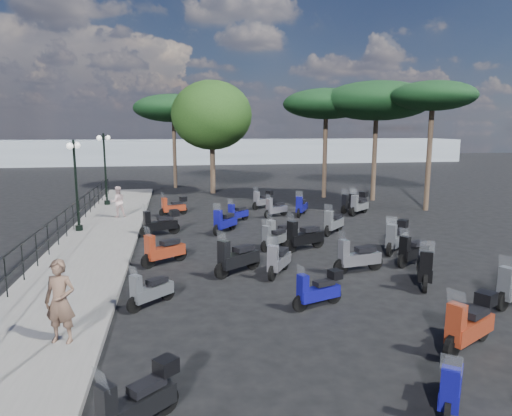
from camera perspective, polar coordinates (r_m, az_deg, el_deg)
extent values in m
plane|color=black|center=(16.58, 2.16, -5.73)|extent=(120.00, 120.00, 0.00)
cube|color=slate|center=(19.34, -19.07, -3.77)|extent=(3.00, 30.00, 0.15)
cylinder|color=black|center=(13.52, -28.81, -7.54)|extent=(0.04, 0.04, 1.10)
cylinder|color=black|center=(14.77, -27.15, -5.99)|extent=(0.04, 0.04, 1.10)
cylinder|color=black|center=(16.04, -25.75, -4.69)|extent=(0.04, 0.04, 1.10)
cylinder|color=black|center=(17.32, -24.56, -3.57)|extent=(0.04, 0.04, 1.10)
cylinder|color=black|center=(18.62, -23.54, -2.60)|extent=(0.04, 0.04, 1.10)
cylinder|color=black|center=(19.92, -22.66, -1.77)|extent=(0.04, 0.04, 1.10)
cylinder|color=black|center=(21.24, -21.88, -1.03)|extent=(0.04, 0.04, 1.10)
cylinder|color=black|center=(22.56, -21.20, -0.38)|extent=(0.04, 0.04, 1.10)
cylinder|color=black|center=(23.88, -20.59, 0.20)|extent=(0.04, 0.04, 1.10)
cylinder|color=black|center=(25.21, -20.05, 0.71)|extent=(0.04, 0.04, 1.10)
cylinder|color=black|center=(26.55, -19.56, 1.18)|extent=(0.04, 0.04, 1.10)
cylinder|color=black|center=(27.88, -19.11, 1.60)|extent=(0.04, 0.04, 1.10)
cylinder|color=black|center=(29.22, -18.71, 1.98)|extent=(0.04, 0.04, 1.10)
cylinder|color=black|center=(30.57, -18.34, 2.33)|extent=(0.04, 0.04, 1.10)
cylinder|color=black|center=(31.91, -18.01, 2.65)|extent=(0.04, 0.04, 1.10)
cube|color=black|center=(19.17, -23.19, -0.62)|extent=(0.04, 26.00, 0.04)
cube|color=black|center=(19.27, -23.09, -2.17)|extent=(0.04, 26.00, 0.04)
cylinder|color=black|center=(21.00, -21.24, -2.31)|extent=(0.31, 0.31, 0.23)
cylinder|color=black|center=(20.72, -21.55, 2.59)|extent=(0.11, 0.11, 3.86)
cylinder|color=black|center=(20.59, -21.87, 7.52)|extent=(0.15, 0.87, 0.04)
sphere|color=white|center=(21.00, -21.47, 7.31)|extent=(0.27, 0.27, 0.27)
sphere|color=white|center=(20.18, -22.24, 7.19)|extent=(0.27, 0.27, 0.27)
cylinder|color=black|center=(27.57, -18.11, 0.67)|extent=(0.32, 0.32, 0.24)
cylinder|color=black|center=(27.35, -18.32, 4.61)|extent=(0.11, 0.11, 4.05)
cylinder|color=black|center=(27.25, -18.54, 8.53)|extent=(0.38, 0.86, 0.04)
sphere|color=white|center=(27.65, -18.05, 8.36)|extent=(0.28, 0.28, 0.28)
sphere|color=white|center=(26.86, -19.02, 8.27)|extent=(0.28, 0.28, 0.28)
imported|color=brown|center=(10.21, -23.28, -10.68)|extent=(0.72, 0.56, 1.74)
imported|color=beige|center=(23.44, -16.90, 0.76)|extent=(0.88, 0.77, 1.53)
cylinder|color=black|center=(7.96, -11.16, -22.56)|extent=(0.40, 0.36, 0.45)
cube|color=black|center=(7.61, -14.43, -22.84)|extent=(1.13, 1.02, 0.32)
cube|color=black|center=(7.55, -13.49, -20.77)|extent=(0.61, 0.57, 0.13)
cube|color=black|center=(7.23, -18.20, -22.51)|extent=(0.33, 0.34, 0.65)
plane|color=white|center=(7.00, -18.80, -19.75)|extent=(0.28, 0.32, 0.34)
cube|color=black|center=(7.67, -11.20, -18.76)|extent=(0.43, 0.43, 0.24)
cylinder|color=black|center=(11.79, -14.96, -11.59)|extent=(0.38, 0.36, 0.43)
cylinder|color=black|center=(12.42, -10.98, -10.30)|extent=(0.38, 0.36, 0.43)
cube|color=#55595E|center=(12.07, -12.77, -10.17)|extent=(1.07, 1.01, 0.30)
cube|color=black|center=(12.08, -12.26, -8.87)|extent=(0.58, 0.56, 0.13)
cube|color=#55595E|center=(11.69, -14.77, -9.62)|extent=(0.33, 0.33, 0.63)
plane|color=white|center=(11.53, -15.07, -7.79)|extent=(0.28, 0.30, 0.33)
cylinder|color=black|center=(13.84, -4.29, -7.79)|extent=(0.50, 0.40, 0.53)
cylinder|color=black|center=(14.71, -0.37, -6.69)|extent=(0.50, 0.40, 0.53)
cube|color=black|center=(14.25, -2.11, -6.42)|extent=(1.39, 1.14, 0.38)
cube|color=black|center=(14.29, -1.57, -5.07)|extent=(0.73, 0.66, 0.16)
cube|color=black|center=(13.75, -4.04, -5.69)|extent=(0.39, 0.41, 0.78)
plane|color=white|center=(13.58, -4.28, -3.72)|extent=(0.31, 0.39, 0.41)
cylinder|color=black|center=(15.20, -13.33, -6.48)|extent=(0.47, 0.37, 0.50)
cylinder|color=black|center=(15.85, -9.46, -5.66)|extent=(0.47, 0.37, 0.50)
cube|color=#98331A|center=(15.49, -11.21, -5.36)|extent=(1.32, 1.06, 0.35)
cube|color=black|center=(15.51, -10.70, -4.21)|extent=(0.69, 0.61, 0.15)
cube|color=#98331A|center=(15.11, -13.13, -4.68)|extent=(0.37, 0.39, 0.73)
plane|color=white|center=(14.97, -13.41, -2.98)|extent=(0.29, 0.37, 0.39)
cylinder|color=black|center=(19.46, -13.66, -2.89)|extent=(0.51, 0.27, 0.50)
cylinder|color=black|center=(19.85, -10.19, -2.51)|extent=(0.51, 0.27, 0.50)
cube|color=black|center=(19.62, -11.78, -2.15)|extent=(1.40, 0.81, 0.36)
cube|color=black|center=(19.62, -11.32, -1.26)|extent=(0.70, 0.51, 0.15)
cube|color=black|center=(19.38, -13.48, -1.47)|extent=(0.33, 0.37, 0.73)
plane|color=white|center=(19.28, -13.71, -0.12)|extent=(0.22, 0.40, 0.39)
cube|color=black|center=(19.72, -10.19, -0.60)|extent=(0.45, 0.44, 0.27)
cylinder|color=black|center=(23.85, -11.52, -0.54)|extent=(0.45, 0.26, 0.45)
cylinder|color=black|center=(24.28, -9.08, -0.28)|extent=(0.45, 0.26, 0.45)
cube|color=#98331A|center=(24.05, -10.20, -0.01)|extent=(1.24, 0.77, 0.32)
cube|color=black|center=(24.07, -9.87, 0.64)|extent=(0.62, 0.48, 0.13)
cube|color=#98331A|center=(23.80, -11.39, 0.49)|extent=(0.30, 0.34, 0.65)
plane|color=white|center=(23.72, -11.54, 1.48)|extent=(0.21, 0.35, 0.35)
cube|color=black|center=(24.19, -9.08, 1.11)|extent=(0.41, 0.40, 0.24)
cylinder|color=black|center=(8.09, 22.82, -22.67)|extent=(0.33, 0.39, 0.42)
cylinder|color=black|center=(9.01, 23.35, -19.16)|extent=(0.33, 0.39, 0.42)
cube|color=navy|center=(8.51, 23.20, -19.75)|extent=(0.93, 1.10, 0.30)
cube|color=black|center=(8.53, 23.39, -17.82)|extent=(0.53, 0.58, 0.12)
cube|color=navy|center=(7.95, 23.07, -19.93)|extent=(0.33, 0.31, 0.62)
plane|color=white|center=(7.72, 23.25, -17.55)|extent=(0.31, 0.26, 0.33)
cylinder|color=black|center=(11.53, 5.53, -11.79)|extent=(0.43, 0.23, 0.43)
cylinder|color=black|center=(12.15, 9.72, -10.74)|extent=(0.43, 0.23, 0.43)
cube|color=navy|center=(11.80, 7.88, -10.49)|extent=(1.19, 0.68, 0.30)
cube|color=black|center=(11.81, 8.49, -9.21)|extent=(0.59, 0.43, 0.12)
cube|color=navy|center=(11.43, 5.86, -9.81)|extent=(0.28, 0.32, 0.62)
plane|color=white|center=(11.27, 5.68, -7.93)|extent=(0.18, 0.34, 0.33)
cube|color=black|center=(11.97, 9.86, -8.17)|extent=(0.38, 0.37, 0.23)
cylinder|color=black|center=(16.60, 4.30, -4.77)|extent=(0.54, 0.32, 0.54)
cylinder|color=black|center=(17.44, 7.75, -4.11)|extent=(0.54, 0.32, 0.54)
cube|color=black|center=(17.00, 6.22, -3.75)|extent=(1.48, 0.94, 0.38)
cube|color=black|center=(17.05, 6.73, -2.64)|extent=(0.75, 0.58, 0.16)
cube|color=black|center=(16.53, 4.56, -3.00)|extent=(0.36, 0.41, 0.78)
plane|color=white|center=(16.38, 4.40, -1.32)|extent=(0.25, 0.42, 0.42)
cylinder|color=black|center=(16.72, 1.16, -4.80)|extent=(0.41, 0.34, 0.44)
cylinder|color=black|center=(17.55, 3.55, -4.11)|extent=(0.41, 0.34, 0.44)
cube|color=#55595E|center=(17.12, 2.49, -3.88)|extent=(1.15, 0.98, 0.32)
cube|color=black|center=(17.18, 2.83, -2.94)|extent=(0.61, 0.56, 0.13)
cube|color=#55595E|center=(16.67, 1.33, -3.34)|extent=(0.33, 0.34, 0.65)
plane|color=white|center=(16.54, 1.21, -1.96)|extent=(0.27, 0.32, 0.34)
cylinder|color=black|center=(19.32, -4.88, -2.74)|extent=(0.39, 0.45, 0.50)
cylinder|color=black|center=(20.34, -2.94, -2.07)|extent=(0.39, 0.45, 0.50)
cube|color=navy|center=(19.83, -3.81, -1.85)|extent=(1.12, 1.26, 0.35)
cube|color=black|center=(19.92, -3.55, -0.94)|extent=(0.63, 0.68, 0.14)
cube|color=navy|center=(19.29, -4.77, -1.31)|extent=(0.38, 0.37, 0.72)
plane|color=white|center=(19.16, -4.89, 0.02)|extent=(0.36, 0.31, 0.38)
cylinder|color=black|center=(25.30, -0.04, 0.27)|extent=(0.42, 0.36, 0.46)
cylinder|color=black|center=(26.16, 1.65, 0.59)|extent=(0.42, 0.36, 0.46)
cube|color=#A0A0AB|center=(25.73, 0.89, 0.83)|extent=(1.19, 1.03, 0.33)
cube|color=black|center=(25.81, 1.13, 1.46)|extent=(0.63, 0.58, 0.13)
cube|color=#A0A0AB|center=(25.29, 0.08, 1.28)|extent=(0.34, 0.36, 0.67)
plane|color=white|center=(25.18, -0.01, 2.24)|extent=(0.28, 0.34, 0.36)
cube|color=black|center=(26.08, 1.68, 1.93)|extent=(0.45, 0.44, 0.25)
cylinder|color=black|center=(10.07, 23.29, -15.68)|extent=(0.50, 0.34, 0.51)
cylinder|color=black|center=(11.14, 26.47, -13.40)|extent=(0.50, 0.34, 0.51)
cube|color=#98331A|center=(10.57, 25.18, -13.44)|extent=(1.39, 0.99, 0.36)
cube|color=black|center=(10.61, 25.74, -11.64)|extent=(0.72, 0.59, 0.15)
cube|color=#98331A|center=(9.94, 23.73, -12.95)|extent=(0.36, 0.39, 0.75)
plane|color=white|center=(9.72, 23.75, -10.44)|extent=(0.27, 0.40, 0.40)
cube|color=black|center=(10.92, 26.80, -10.06)|extent=(0.48, 0.47, 0.28)
cylinder|color=black|center=(14.45, 10.57, -7.24)|extent=(0.51, 0.20, 0.50)
cylinder|color=black|center=(15.12, 14.67, -6.62)|extent=(0.51, 0.20, 0.50)
cube|color=#A0A0AB|center=(14.75, 12.87, -6.20)|extent=(1.40, 0.60, 0.36)
cube|color=black|center=(14.77, 13.49, -5.02)|extent=(0.68, 0.42, 0.15)
cube|color=#A0A0AB|center=(14.35, 10.92, -5.36)|extent=(0.28, 0.35, 0.73)
plane|color=white|center=(14.21, 10.76, -3.55)|extent=(0.15, 0.41, 0.39)
cylinder|color=black|center=(13.66, 2.02, -8.13)|extent=(0.34, 0.46, 0.48)
cylinder|color=black|center=(14.75, 3.64, -6.77)|extent=(0.34, 0.46, 0.48)
cube|color=#A0A0AB|center=(14.19, 2.94, -6.67)|extent=(0.99, 1.29, 0.34)
cube|color=black|center=(14.27, 3.18, -5.40)|extent=(0.58, 0.67, 0.14)
cube|color=#A0A0AB|center=(13.59, 2.15, -6.17)|extent=(0.37, 0.35, 0.70)
plane|color=white|center=(13.42, 2.08, -4.38)|extent=(0.37, 0.27, 0.37)
cylinder|color=black|center=(17.31, 1.66, -4.23)|extent=(0.48, 0.30, 0.48)
cylinder|color=black|center=(18.05, 4.72, -3.66)|extent=(0.48, 0.30, 0.48)
cube|color=gray|center=(17.66, 3.35, -3.34)|extent=(1.33, 0.88, 0.34)
cube|color=black|center=(17.70, 3.79, -2.38)|extent=(0.68, 0.54, 0.14)
cube|color=gray|center=(17.25, 1.88, -2.69)|extent=(0.33, 0.37, 0.71)
plane|color=white|center=(17.12, 1.73, -1.24)|extent=(0.24, 0.38, 0.37)
cylinder|color=black|center=(22.91, 1.52, -0.77)|extent=(0.43, 0.31, 0.45)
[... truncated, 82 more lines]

